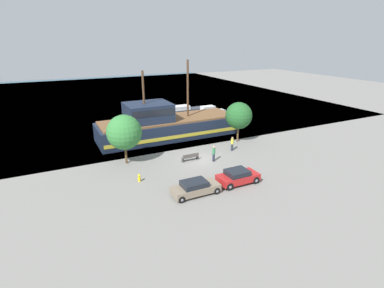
% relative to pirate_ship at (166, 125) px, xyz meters
% --- Properties ---
extents(ground_plane, '(160.00, 160.00, 0.00)m').
position_rel_pirate_ship_xyz_m(ground_plane, '(0.22, -9.34, -1.76)').
color(ground_plane, gray).
extents(water_surface, '(80.00, 80.00, 0.00)m').
position_rel_pirate_ship_xyz_m(water_surface, '(0.22, 34.66, -1.76)').
color(water_surface, '#33566B').
rests_on(water_surface, ground).
extents(pirate_ship, '(20.63, 6.04, 10.28)m').
position_rel_pirate_ship_xyz_m(pirate_ship, '(0.00, 0.00, 0.00)').
color(pirate_ship, '#192338').
rests_on(pirate_ship, water_surface).
extents(moored_boat_dockside, '(5.88, 1.88, 1.66)m').
position_rel_pirate_ship_xyz_m(moored_boat_dockside, '(11.47, 8.23, -1.15)').
color(moored_boat_dockside, '#B7B2A8').
rests_on(moored_boat_dockside, water_surface).
extents(moored_boat_outer, '(7.63, 2.32, 1.43)m').
position_rel_pirate_ship_xyz_m(moored_boat_outer, '(7.88, 11.59, -1.22)').
color(moored_boat_outer, '#2D333D').
rests_on(moored_boat_outer, water_surface).
extents(parked_car_curb_front, '(3.91, 1.92, 1.37)m').
position_rel_pirate_ship_xyz_m(parked_car_curb_front, '(0.71, -16.17, -1.06)').
color(parked_car_curb_front, '#B21E1E').
rests_on(parked_car_curb_front, ground_plane).
extents(parked_car_curb_mid, '(4.23, 1.81, 1.28)m').
position_rel_pirate_ship_xyz_m(parked_car_curb_mid, '(-3.82, -16.29, -1.11)').
color(parked_car_curb_mid, '#7F705B').
rests_on(parked_car_curb_mid, ground_plane).
extents(fire_hydrant, '(0.42, 0.25, 0.76)m').
position_rel_pirate_ship_xyz_m(fire_hydrant, '(-7.46, -11.72, -1.35)').
color(fire_hydrant, yellow).
rests_on(fire_hydrant, ground_plane).
extents(bench_promenade_east, '(1.94, 0.45, 0.85)m').
position_rel_pirate_ship_xyz_m(bench_promenade_east, '(-0.83, -9.24, -1.31)').
color(bench_promenade_east, '#4C4742').
rests_on(bench_promenade_east, ground_plane).
extents(pedestrian_walking_near, '(0.32, 0.32, 1.74)m').
position_rel_pirate_ship_xyz_m(pedestrian_walking_near, '(5.10, -8.60, -0.88)').
color(pedestrian_walking_near, '#232838').
rests_on(pedestrian_walking_near, ground_plane).
extents(pedestrian_walking_far, '(0.32, 0.32, 1.79)m').
position_rel_pirate_ship_xyz_m(pedestrian_walking_far, '(1.40, -10.53, -0.84)').
color(pedestrian_walking_far, '#232838').
rests_on(pedestrian_walking_far, ground_plane).
extents(tree_row_east, '(3.74, 3.74, 5.41)m').
position_rel_pirate_ship_xyz_m(tree_row_east, '(-7.41, -6.75, 1.78)').
color(tree_row_east, brown).
rests_on(tree_row_east, ground_plane).
extents(tree_row_mideast, '(3.46, 3.46, 5.24)m').
position_rel_pirate_ship_xyz_m(tree_row_mideast, '(7.69, -6.02, 1.74)').
color(tree_row_mideast, brown).
rests_on(tree_row_mideast, ground_plane).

